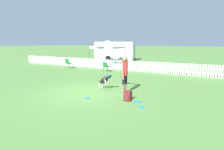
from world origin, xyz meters
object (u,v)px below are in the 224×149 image
at_px(leaping_dog, 105,80).
at_px(folding_chair_center, 68,63).
at_px(backpack_on_grass, 128,96).
at_px(frisbee_near_handler, 86,98).
at_px(canopy_tent_main, 107,44).
at_px(folding_chair_green_right, 106,66).
at_px(frisbee_near_dog, 138,102).
at_px(equipment_trailer, 115,51).
at_px(frisbee_midfield, 142,107).
at_px(handler_person, 124,71).

height_order(leaping_dog, folding_chair_center, folding_chair_center).
bearing_deg(leaping_dog, backpack_on_grass, 71.57).
relative_size(frisbee_near_handler, folding_chair_center, 0.24).
height_order(frisbee_near_handler, canopy_tent_main, canopy_tent_main).
bearing_deg(folding_chair_center, leaping_dog, 152.84).
distance_m(frisbee_near_handler, folding_chair_green_right, 7.01).
bearing_deg(backpack_on_grass, frisbee_near_handler, -162.42).
bearing_deg(frisbee_near_dog, leaping_dog, 154.09).
bearing_deg(folding_chair_center, folding_chair_green_right, -171.25).
distance_m(leaping_dog, folding_chair_green_right, 5.53).
xyz_separation_m(leaping_dog, equipment_trailer, (-6.42, 13.78, 0.81)).
bearing_deg(frisbee_near_handler, frisbee_midfield, 1.56).
xyz_separation_m(folding_chair_green_right, canopy_tent_main, (-2.34, 4.33, 1.69)).
height_order(frisbee_near_dog, backpack_on_grass, backpack_on_grass).
height_order(frisbee_near_dog, frisbee_midfield, same).
xyz_separation_m(frisbee_midfield, backpack_on_grass, (-0.76, 0.47, 0.19)).
bearing_deg(folding_chair_center, backpack_on_grass, 153.57).
bearing_deg(frisbee_near_dog, folding_chair_center, 146.64).
distance_m(folding_chair_center, canopy_tent_main, 4.95).
bearing_deg(handler_person, equipment_trailer, 41.90).
xyz_separation_m(frisbee_midfield, folding_chair_center, (-9.22, 6.35, 0.53)).
bearing_deg(leaping_dog, folding_chair_center, -112.10).
bearing_deg(frisbee_near_dog, folding_chair_green_right, 129.56).
relative_size(handler_person, frisbee_midfield, 8.00).
bearing_deg(folding_chair_green_right, canopy_tent_main, -40.06).
relative_size(folding_chair_center, equipment_trailer, 0.15).
bearing_deg(folding_chair_green_right, leaping_dog, 140.62).
height_order(backpack_on_grass, folding_chair_center, folding_chair_center).
relative_size(handler_person, backpack_on_grass, 4.39).
height_order(frisbee_near_dog, equipment_trailer, equipment_trailer).
bearing_deg(canopy_tent_main, folding_chair_center, -111.25).
relative_size(frisbee_midfield, canopy_tent_main, 0.08).
bearing_deg(folding_chair_center, frisbee_near_handler, 144.89).
height_order(handler_person, folding_chair_green_right, handler_person).
height_order(backpack_on_grass, canopy_tent_main, canopy_tent_main).
xyz_separation_m(backpack_on_grass, canopy_tent_main, (-6.77, 10.24, 1.97)).
distance_m(frisbee_near_dog, backpack_on_grass, 0.48).
xyz_separation_m(handler_person, folding_chair_green_right, (-3.89, 5.11, -0.63)).
relative_size(leaping_dog, folding_chair_green_right, 1.24).
distance_m(backpack_on_grass, canopy_tent_main, 12.43).
bearing_deg(canopy_tent_main, handler_person, -56.56).
bearing_deg(handler_person, frisbee_near_dog, -115.22).
bearing_deg(frisbee_midfield, leaping_dog, 148.15).
relative_size(frisbee_midfield, folding_chair_center, 0.24).
relative_size(frisbee_near_handler, backpack_on_grass, 0.55).
distance_m(backpack_on_grass, folding_chair_center, 10.31).
bearing_deg(backpack_on_grass, leaping_dog, 148.13).
bearing_deg(frisbee_midfield, folding_chair_green_right, 129.07).
distance_m(handler_person, folding_chair_green_right, 6.45).
relative_size(folding_chair_green_right, canopy_tent_main, 0.28).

